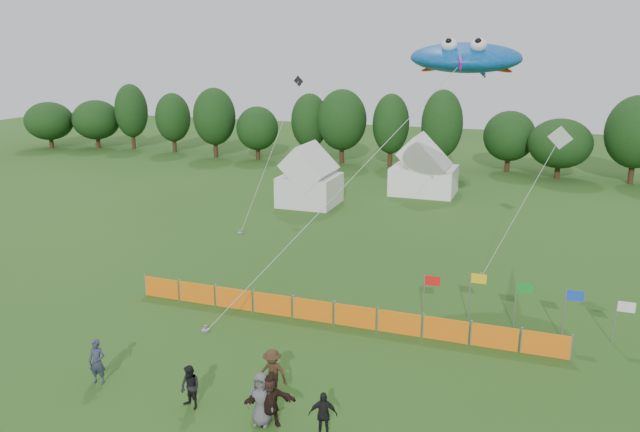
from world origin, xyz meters
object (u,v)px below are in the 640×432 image
(barrier_fence, at_px, (334,313))
(spectator_c, at_px, (272,373))
(tent_left, at_px, (310,180))
(spectator_b, at_px, (190,387))
(spectator_e, at_px, (261,399))
(stingray_kite, at_px, (468,58))
(tent_right, at_px, (424,171))
(spectator_d, at_px, (323,415))
(spectator_f, at_px, (270,400))
(spectator_a, at_px, (97,362))

(barrier_fence, xyz_separation_m, spectator_c, (-0.11, -6.44, 0.39))
(tent_left, bearing_deg, spectator_b, -77.28)
(spectator_e, xyz_separation_m, stingray_kite, (3.63, 19.35, 10.55))
(tent_right, height_order, spectator_d, tent_right)
(tent_left, bearing_deg, spectator_d, -68.43)
(spectator_e, relative_size, spectator_f, 1.02)
(spectator_b, xyz_separation_m, spectator_f, (2.99, 0.01, 0.12))
(tent_left, xyz_separation_m, spectator_e, (9.12, -28.50, -1.02))
(spectator_a, relative_size, spectator_c, 0.97)
(tent_right, xyz_separation_m, spectator_f, (1.65, -35.26, -1.01))
(tent_right, bearing_deg, spectator_d, -84.34)
(spectator_d, distance_m, spectator_e, 2.14)
(barrier_fence, bearing_deg, tent_right, 92.33)
(spectator_a, xyz_separation_m, spectator_c, (6.41, 1.39, 0.03))
(spectator_b, distance_m, spectator_e, 2.70)
(spectator_c, height_order, spectator_d, spectator_c)
(tent_right, xyz_separation_m, spectator_b, (-1.34, -35.27, -1.13))
(spectator_a, height_order, spectator_e, spectator_e)
(tent_right, distance_m, stingray_kite, 19.27)
(tent_left, relative_size, spectator_b, 2.78)
(spectator_f, relative_size, stingray_kite, 0.08)
(barrier_fence, bearing_deg, tent_left, 113.54)
(spectator_f, bearing_deg, spectator_a, 152.38)
(tent_left, relative_size, tent_right, 0.81)
(tent_left, xyz_separation_m, barrier_fence, (8.86, -20.34, -1.44))
(spectator_e, distance_m, spectator_f, 0.30)
(barrier_fence, relative_size, spectator_c, 11.12)
(spectator_e, bearing_deg, tent_right, 86.07)
(tent_right, relative_size, spectator_d, 3.41)
(tent_left, height_order, stingray_kite, stingray_kite)
(spectator_c, bearing_deg, spectator_d, -29.78)
(tent_right, xyz_separation_m, stingray_kite, (4.99, -15.97, 9.56))
(spectator_d, bearing_deg, spectator_a, 160.45)
(spectator_c, relative_size, spectator_d, 1.14)
(spectator_b, relative_size, spectator_e, 0.85)
(spectator_f, bearing_deg, tent_left, 82.87)
(spectator_e, bearing_deg, spectator_a, 171.08)
(spectator_d, bearing_deg, tent_left, 93.90)
(spectator_c, xyz_separation_m, spectator_f, (0.66, -1.66, 0.01))
(spectator_d, relative_size, spectator_e, 0.85)
(tent_right, bearing_deg, barrier_fence, -87.67)
(barrier_fence, height_order, spectator_f, spectator_f)
(tent_right, relative_size, barrier_fence, 0.27)
(tent_right, distance_m, spectator_b, 35.31)
(tent_right, bearing_deg, tent_left, -138.69)
(tent_left, distance_m, spectator_c, 28.19)
(tent_left, distance_m, spectator_a, 28.29)
(barrier_fence, relative_size, spectator_f, 10.99)
(spectator_b, bearing_deg, spectator_f, 18.70)
(tent_right, xyz_separation_m, spectator_d, (3.49, -35.28, -1.13))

